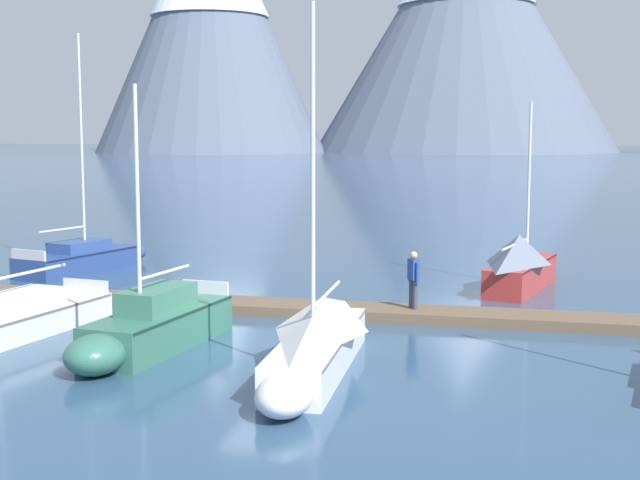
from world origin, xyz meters
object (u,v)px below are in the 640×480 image
at_px(sailboat_mid_dock_port, 150,327).
at_px(sailboat_nearest_berth, 87,257).
at_px(sailboat_second_berth, 10,320).
at_px(sailboat_mid_dock_starboard, 317,338).
at_px(person_on_dock, 413,276).
at_px(sailboat_far_berth, 522,262).

bearing_deg(sailboat_mid_dock_port, sailboat_nearest_berth, 122.34).
bearing_deg(sailboat_second_berth, sailboat_mid_dock_starboard, -10.87).
height_order(sailboat_second_berth, person_on_dock, sailboat_second_berth).
relative_size(sailboat_far_berth, person_on_dock, 3.84).
bearing_deg(sailboat_mid_dock_starboard, person_on_dock, 75.63).
bearing_deg(sailboat_second_berth, sailboat_mid_dock_port, -8.79).
relative_size(sailboat_nearest_berth, sailboat_mid_dock_starboard, 1.12).
distance_m(sailboat_far_berth, person_on_dock, 6.56).
bearing_deg(sailboat_nearest_berth, sailboat_far_berth, -3.00).
xyz_separation_m(sailboat_second_berth, sailboat_mid_dock_port, (4.23, -0.65, 0.14)).
distance_m(sailboat_nearest_berth, sailboat_second_berth, 11.63).
bearing_deg(person_on_dock, sailboat_far_berth, 60.29).
bearing_deg(sailboat_nearest_berth, sailboat_mid_dock_starboard, -47.09).
height_order(sailboat_nearest_berth, sailboat_second_berth, sailboat_nearest_berth).
bearing_deg(sailboat_far_berth, sailboat_mid_dock_starboard, -112.09).
height_order(sailboat_mid_dock_port, sailboat_far_berth, sailboat_mid_dock_port).
bearing_deg(sailboat_far_berth, sailboat_nearest_berth, 177.00).
height_order(sailboat_second_berth, sailboat_far_berth, sailboat_second_berth).
distance_m(sailboat_mid_dock_port, sailboat_far_berth, 14.36).
height_order(sailboat_mid_dock_port, person_on_dock, sailboat_mid_dock_port).
relative_size(sailboat_nearest_berth, sailboat_second_berth, 1.16).
bearing_deg(sailboat_far_berth, sailboat_second_berth, -142.75).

